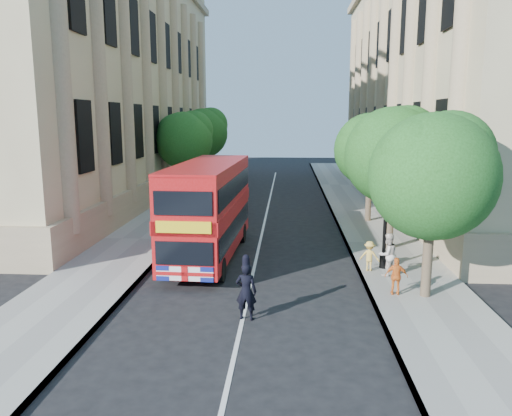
% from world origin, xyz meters
% --- Properties ---
extents(ground, '(120.00, 120.00, 0.00)m').
position_xyz_m(ground, '(0.00, 0.00, 0.00)').
color(ground, black).
rests_on(ground, ground).
extents(pavement_right, '(3.50, 80.00, 0.12)m').
position_xyz_m(pavement_right, '(5.75, 10.00, 0.06)').
color(pavement_right, gray).
rests_on(pavement_right, ground).
extents(pavement_left, '(3.50, 80.00, 0.12)m').
position_xyz_m(pavement_left, '(-5.75, 10.00, 0.06)').
color(pavement_left, gray).
rests_on(pavement_left, ground).
extents(building_right, '(12.00, 38.00, 18.00)m').
position_xyz_m(building_right, '(13.80, 24.00, 9.00)').
color(building_right, tan).
rests_on(building_right, ground).
extents(building_left, '(12.00, 38.00, 18.00)m').
position_xyz_m(building_left, '(-13.80, 24.00, 9.00)').
color(building_left, tan).
rests_on(building_left, ground).
extents(tree_right_near, '(4.00, 4.00, 6.08)m').
position_xyz_m(tree_right_near, '(5.84, 3.03, 4.25)').
color(tree_right_near, '#473828').
rests_on(tree_right_near, ground).
extents(tree_right_mid, '(4.20, 4.20, 6.37)m').
position_xyz_m(tree_right_mid, '(5.84, 9.03, 4.45)').
color(tree_right_mid, '#473828').
rests_on(tree_right_mid, ground).
extents(tree_right_far, '(4.00, 4.00, 6.15)m').
position_xyz_m(tree_right_far, '(5.84, 15.03, 4.31)').
color(tree_right_far, '#473828').
rests_on(tree_right_far, ground).
extents(tree_left_far, '(4.00, 4.00, 6.30)m').
position_xyz_m(tree_left_far, '(-5.96, 22.03, 4.44)').
color(tree_left_far, '#473828').
rests_on(tree_left_far, ground).
extents(tree_left_back, '(4.20, 4.20, 6.65)m').
position_xyz_m(tree_left_back, '(-5.96, 30.03, 4.71)').
color(tree_left_back, '#473828').
rests_on(tree_left_back, ground).
extents(lamp_post, '(0.32, 0.32, 5.16)m').
position_xyz_m(lamp_post, '(5.00, 6.00, 2.51)').
color(lamp_post, black).
rests_on(lamp_post, pavement_right).
extents(double_decker_bus, '(2.62, 8.60, 3.93)m').
position_xyz_m(double_decker_bus, '(-1.96, 7.33, 2.17)').
color(double_decker_bus, '#A70B0D').
rests_on(double_decker_bus, ground).
extents(box_van, '(2.07, 4.48, 2.50)m').
position_xyz_m(box_van, '(-2.52, 15.81, 1.22)').
color(box_van, black).
rests_on(box_van, ground).
extents(police_constable, '(0.67, 0.48, 1.71)m').
position_xyz_m(police_constable, '(0.11, 1.00, 0.85)').
color(police_constable, black).
rests_on(police_constable, ground).
extents(woman_pedestrian, '(0.96, 0.88, 1.58)m').
position_xyz_m(woman_pedestrian, '(4.96, 5.08, 0.91)').
color(woman_pedestrian, beige).
rests_on(woman_pedestrian, pavement_right).
extents(child_a, '(0.77, 0.39, 1.25)m').
position_xyz_m(child_a, '(4.86, 3.05, 0.75)').
color(child_a, orange).
rests_on(child_a, pavement_right).
extents(child_b, '(0.82, 0.59, 1.14)m').
position_xyz_m(child_b, '(4.40, 5.63, 0.69)').
color(child_b, gold).
rests_on(child_b, pavement_right).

